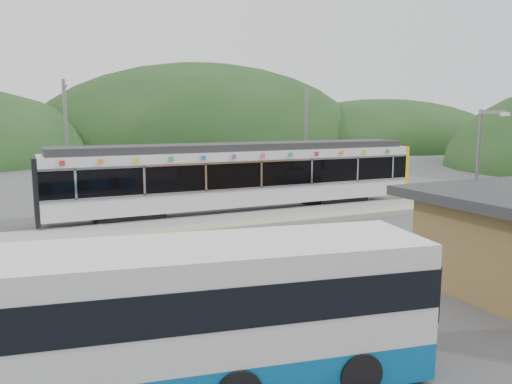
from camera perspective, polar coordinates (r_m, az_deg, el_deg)
name	(u,v)px	position (r m, az deg, el deg)	size (l,w,h in m)	color
ground	(265,240)	(21.10, 1.09, -5.54)	(120.00, 120.00, 0.00)	#4C4C4F
hills	(322,208)	(28.59, 7.60, -1.85)	(146.00, 149.00, 26.00)	#1E3D19
platform	(235,222)	(24.00, -2.38, -3.44)	(26.00, 3.20, 0.30)	#9E9E99
yellow_line	(246,224)	(22.80, -1.12, -3.68)	(26.00, 0.10, 0.01)	yellow
train	(241,175)	(26.71, -1.70, 1.96)	(20.44, 3.01, 3.74)	black
catenary_mast_west	(67,147)	(27.05, -20.78, 4.86)	(0.18, 1.80, 7.00)	slate
catenary_mast_east	(306,141)	(31.37, 5.76, 5.82)	(0.18, 1.80, 7.00)	slate
bus	(162,323)	(9.79, -10.74, -14.49)	(10.49, 4.11, 2.79)	#0B64AB
lamp_post	(480,173)	(18.85, 24.19, 2.01)	(0.38, 1.00, 5.40)	slate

